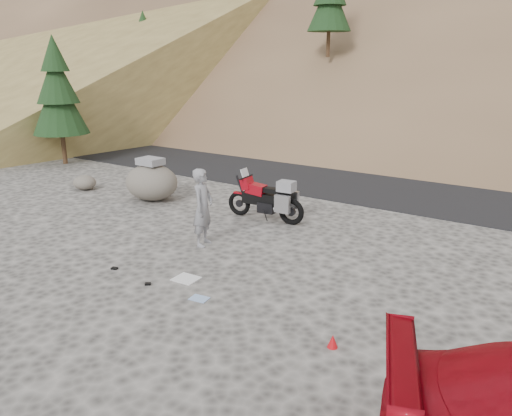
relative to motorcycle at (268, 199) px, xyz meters
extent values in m
plane|color=#42403D|center=(0.06, -2.88, -0.57)|extent=(140.00, 140.00, 0.00)
cube|color=black|center=(0.06, 6.12, -0.57)|extent=(120.00, 7.00, 0.05)
cube|color=olive|center=(-29.94, 17.12, 1.43)|extent=(45.29, 46.00, 24.26)
cylinder|color=#341E13|center=(-3.94, 11.12, 4.32)|extent=(0.17, 0.17, 1.40)
cone|color=black|center=(-3.94, 11.12, 5.87)|extent=(2.00, 2.00, 2.25)
cylinder|color=#341E13|center=(-17.94, 13.12, 2.99)|extent=(0.15, 0.15, 1.26)
cone|color=black|center=(-17.94, 13.12, 4.38)|extent=(1.80, 1.80, 2.03)
cone|color=black|center=(-17.94, 13.12, 5.15)|extent=(1.35, 1.35, 1.58)
cone|color=black|center=(-17.94, 13.12, 5.92)|extent=(0.90, 0.90, 1.13)
cylinder|color=#341E13|center=(-10.94, 1.62, 0.20)|extent=(0.18, 0.18, 1.54)
cone|color=black|center=(-10.94, 1.62, 1.89)|extent=(2.20, 2.20, 2.47)
cone|color=black|center=(-10.94, 1.62, 2.83)|extent=(1.65, 1.65, 1.93)
cone|color=black|center=(-10.94, 1.62, 3.77)|extent=(1.10, 1.10, 1.39)
torus|color=black|center=(-0.90, -0.07, -0.24)|extent=(0.68, 0.17, 0.67)
cylinder|color=black|center=(-0.90, -0.07, -0.24)|extent=(0.21, 0.08, 0.20)
torus|color=black|center=(0.67, 0.05, -0.24)|extent=(0.72, 0.20, 0.71)
cylinder|color=black|center=(0.67, 0.05, -0.24)|extent=(0.23, 0.10, 0.22)
cylinder|color=black|center=(-0.82, -0.06, 0.13)|extent=(0.38, 0.09, 0.82)
cylinder|color=black|center=(-0.67, -0.05, 0.52)|extent=(0.09, 0.63, 0.04)
cube|color=black|center=(-0.14, -0.01, -0.02)|extent=(1.23, 0.34, 0.30)
cube|color=black|center=(-0.04, 0.00, -0.22)|extent=(0.48, 0.34, 0.28)
cube|color=maroon|center=(-0.37, -0.03, 0.24)|extent=(0.55, 0.35, 0.32)
cube|color=maroon|center=(-0.64, -0.05, 0.36)|extent=(0.33, 0.37, 0.36)
cube|color=silver|center=(-0.71, -0.06, 0.62)|extent=(0.14, 0.31, 0.26)
cube|color=black|center=(0.11, 0.01, 0.26)|extent=(0.57, 0.27, 0.12)
cube|color=black|center=(0.50, 0.04, 0.22)|extent=(0.37, 0.21, 0.10)
cube|color=silver|center=(0.56, -0.22, 0.01)|extent=(0.41, 0.15, 0.46)
cube|color=silver|center=(0.52, 0.31, 0.01)|extent=(0.41, 0.15, 0.46)
cube|color=gray|center=(0.52, 0.04, 0.42)|extent=(0.45, 0.38, 0.26)
cube|color=maroon|center=(-0.90, -0.07, 0.06)|extent=(0.31, 0.15, 0.04)
cylinder|color=black|center=(0.03, -0.18, -0.39)|extent=(0.04, 0.21, 0.37)
cylinder|color=silver|center=(0.48, -0.10, -0.17)|extent=(0.47, 0.13, 0.13)
imported|color=gray|center=(-0.24, -2.36, -0.57)|extent=(0.58, 0.74, 1.79)
ellipsoid|color=#555149|center=(-4.01, -0.28, -0.03)|extent=(1.94, 1.74, 1.09)
cube|color=gray|center=(-4.01, -0.28, 0.60)|extent=(0.65, 0.50, 0.18)
ellipsoid|color=#555149|center=(-6.75, -0.64, -0.34)|extent=(0.84, 0.77, 0.46)
cube|color=white|center=(0.69, -4.02, -0.57)|extent=(0.49, 0.44, 0.02)
cone|color=red|center=(4.10, -4.59, -0.47)|extent=(0.18, 0.18, 0.21)
cube|color=black|center=(-0.85, -4.48, -0.56)|extent=(0.15, 0.12, 0.04)
cube|color=black|center=(0.26, -4.62, -0.56)|extent=(0.14, 0.13, 0.04)
cube|color=#92B2E2|center=(1.44, -4.51, -0.57)|extent=(0.36, 0.28, 0.01)
camera|label=1|loc=(6.82, -10.62, 3.54)|focal=35.00mm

